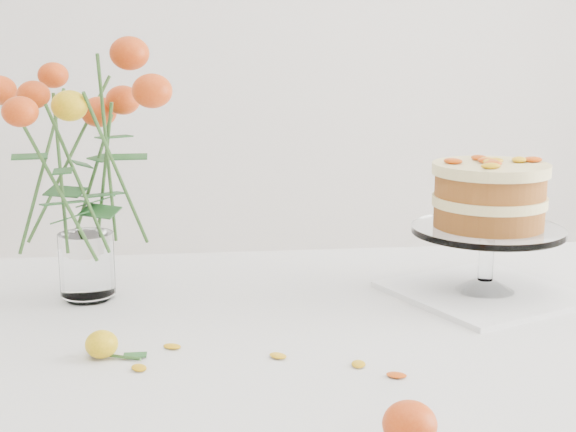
# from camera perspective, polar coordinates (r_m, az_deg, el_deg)

# --- Properties ---
(table) EXTENTS (1.43, 0.93, 0.76)m
(table) POSITION_cam_1_polar(r_m,az_deg,el_deg) (1.21, 4.56, -11.56)
(table) COLOR tan
(table) RESTS_ON ground
(napkin) EXTENTS (0.35, 0.35, 0.01)m
(napkin) POSITION_cam_1_polar(r_m,az_deg,el_deg) (1.37, 13.79, -5.31)
(napkin) COLOR white
(napkin) RESTS_ON table
(cake_stand) EXTENTS (0.25, 0.25, 0.22)m
(cake_stand) POSITION_cam_1_polar(r_m,az_deg,el_deg) (1.33, 14.11, 0.95)
(cake_stand) COLOR white
(cake_stand) RESTS_ON napkin
(rose_vase) EXTENTS (0.29, 0.29, 0.44)m
(rose_vase) POSITION_cam_1_polar(r_m,az_deg,el_deg) (1.30, -14.56, 5.19)
(rose_vase) COLOR white
(rose_vase) RESTS_ON table
(loose_rose_near) EXTENTS (0.07, 0.05, 0.04)m
(loose_rose_near) POSITION_cam_1_polar(r_m,az_deg,el_deg) (1.10, -13.10, -8.88)
(loose_rose_near) COLOR yellow
(loose_rose_near) RESTS_ON table
(loose_rose_far) EXTENTS (0.10, 0.06, 0.05)m
(loose_rose_far) POSITION_cam_1_polar(r_m,az_deg,el_deg) (0.86, 8.68, -14.46)
(loose_rose_far) COLOR red
(loose_rose_far) RESTS_ON table
(stray_petal_a) EXTENTS (0.03, 0.02, 0.00)m
(stray_petal_a) POSITION_cam_1_polar(r_m,az_deg,el_deg) (1.07, -0.71, -9.93)
(stray_petal_a) COLOR #DFA10E
(stray_petal_a) RESTS_ON table
(stray_petal_b) EXTENTS (0.03, 0.02, 0.00)m
(stray_petal_b) POSITION_cam_1_polar(r_m,az_deg,el_deg) (1.05, 5.03, -10.47)
(stray_petal_b) COLOR #DFA10E
(stray_petal_b) RESTS_ON table
(stray_petal_c) EXTENTS (0.03, 0.02, 0.00)m
(stray_petal_c) POSITION_cam_1_polar(r_m,az_deg,el_deg) (1.02, 7.72, -11.17)
(stray_petal_c) COLOR #DFA10E
(stray_petal_c) RESTS_ON table
(stray_petal_d) EXTENTS (0.03, 0.02, 0.00)m
(stray_petal_d) POSITION_cam_1_polar(r_m,az_deg,el_deg) (1.12, -8.24, -9.18)
(stray_petal_d) COLOR #DFA10E
(stray_petal_d) RESTS_ON table
(stray_petal_e) EXTENTS (0.03, 0.02, 0.00)m
(stray_petal_e) POSITION_cam_1_polar(r_m,az_deg,el_deg) (1.05, -10.55, -10.59)
(stray_petal_e) COLOR #DFA10E
(stray_petal_e) RESTS_ON table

